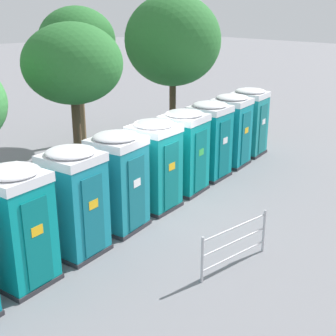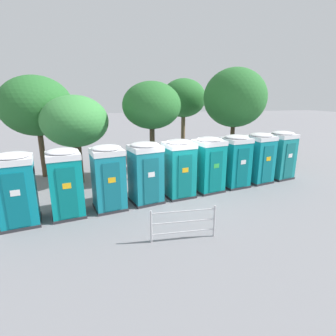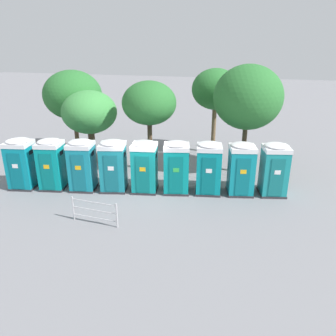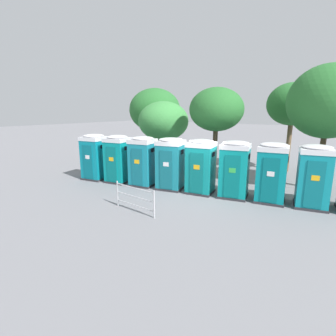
{
  "view_description": "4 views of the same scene",
  "coord_description": "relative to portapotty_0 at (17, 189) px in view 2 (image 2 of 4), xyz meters",
  "views": [
    {
      "loc": [
        -8.23,
        -9.18,
        5.48
      ],
      "look_at": [
        0.66,
        0.08,
        1.0
      ],
      "focal_mm": 50.0,
      "sensor_mm": 36.0,
      "label": 1
    },
    {
      "loc": [
        -3.07,
        -10.62,
        4.33
      ],
      "look_at": [
        -0.51,
        -0.17,
        1.36
      ],
      "focal_mm": 28.0,
      "sensor_mm": 36.0,
      "label": 2
    },
    {
      "loc": [
        5.13,
        -14.07,
        6.83
      ],
      "look_at": [
        1.13,
        0.17,
        1.23
      ],
      "focal_mm": 35.0,
      "sensor_mm": 36.0,
      "label": 3
    },
    {
      "loc": [
        5.76,
        -10.63,
        3.87
      ],
      "look_at": [
        -1.63,
        -0.4,
        1.04
      ],
      "focal_mm": 28.0,
      "sensor_mm": 36.0,
      "label": 4
    }
  ],
  "objects": [
    {
      "name": "ground_plane",
      "position": [
        6.05,
        1.3,
        -1.28
      ],
      "size": [
        120.0,
        120.0,
        0.0
      ],
      "primitive_type": "plane",
      "color": "slate"
    },
    {
      "name": "portapotty_0",
      "position": [
        0.0,
        0.0,
        0.0
      ],
      "size": [
        1.42,
        1.41,
        2.54
      ],
      "color": "#2D2D33",
      "rests_on": "ground"
    },
    {
      "name": "portapotty_1",
      "position": [
        1.51,
        0.33,
        0.0
      ],
      "size": [
        1.37,
        1.4,
        2.54
      ],
      "color": "#2D2D33",
      "rests_on": "ground"
    },
    {
      "name": "portapotty_2",
      "position": [
        3.03,
        0.62,
        0.0
      ],
      "size": [
        1.4,
        1.41,
        2.54
      ],
      "color": "#2D2D33",
      "rests_on": "ground"
    },
    {
      "name": "portapotty_3",
      "position": [
        4.54,
        0.95,
        -0.0
      ],
      "size": [
        1.48,
        1.46,
        2.54
      ],
      "color": "#2D2D33",
      "rests_on": "ground"
    },
    {
      "name": "portapotty_4",
      "position": [
        6.06,
        1.25,
        0.0
      ],
      "size": [
        1.41,
        1.4,
        2.54
      ],
      "color": "#2D2D33",
      "rests_on": "ground"
    },
    {
      "name": "portapotty_5",
      "position": [
        7.58,
        1.57,
        -0.0
      ],
      "size": [
        1.48,
        1.45,
        2.54
      ],
      "color": "#2D2D33",
      "rests_on": "ground"
    },
    {
      "name": "portapotty_6",
      "position": [
        9.09,
        1.89,
        0.0
      ],
      "size": [
        1.4,
        1.4,
        2.54
      ],
      "color": "#2D2D33",
      "rests_on": "ground"
    },
    {
      "name": "portapotty_7",
      "position": [
        10.61,
        2.2,
        0.0
      ],
      "size": [
        1.45,
        1.44,
        2.54
      ],
      "color": "#2D2D33",
      "rests_on": "ground"
    },
    {
      "name": "portapotty_8",
      "position": [
        12.12,
        2.55,
        0.0
      ],
      "size": [
        1.44,
        1.44,
        2.54
      ],
      "color": "#2D2D33",
      "rests_on": "ground"
    },
    {
      "name": "street_tree_0",
      "position": [
        8.39,
        8.29,
        2.87
      ],
      "size": [
        3.01,
        3.01,
        5.47
      ],
      "color": "brown",
      "rests_on": "ground"
    },
    {
      "name": "street_tree_1",
      "position": [
        -0.34,
        5.88,
        2.52
      ],
      "size": [
        3.68,
        3.68,
        5.36
      ],
      "color": "brown",
      "rests_on": "ground"
    },
    {
      "name": "street_tree_2",
      "position": [
        10.53,
        5.1,
        2.93
      ],
      "size": [
        3.63,
        3.63,
        5.92
      ],
      "color": "#4C3826",
      "rests_on": "ground"
    },
    {
      "name": "street_tree_3",
      "position": [
        5.41,
        4.04,
        2.56
      ],
      "size": [
        2.95,
        2.95,
        5.05
      ],
      "color": "#4C3826",
      "rests_on": "ground"
    },
    {
      "name": "street_tree_4",
      "position": [
        1.65,
        4.24,
        1.83
      ],
      "size": [
        3.2,
        3.2,
        4.38
      ],
      "color": "#4C3826",
      "rests_on": "ground"
    },
    {
      "name": "event_barrier",
      "position": [
        5.18,
        -2.33,
        -0.72
      ],
      "size": [
        2.06,
        0.17,
        1.05
      ],
      "color": "#B7B7BC",
      "rests_on": "ground"
    }
  ]
}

